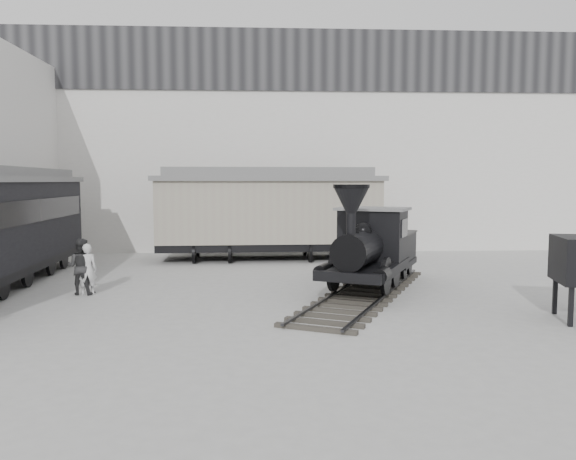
{
  "coord_description": "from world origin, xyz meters",
  "views": [
    {
      "loc": [
        -1.21,
        -14.3,
        3.57
      ],
      "look_at": [
        -0.29,
        3.62,
        2.0
      ],
      "focal_mm": 35.0,
      "sensor_mm": 36.0,
      "label": 1
    }
  ],
  "objects": [
    {
      "name": "locomotive",
      "position": [
        2.37,
        3.55,
        1.25
      ],
      "size": [
        5.97,
        9.55,
        3.38
      ],
      "rotation": [
        0.0,
        0.0,
        -0.44
      ],
      "color": "#2E2A26",
      "rests_on": "ground"
    },
    {
      "name": "visitor_b",
      "position": [
        -6.82,
        3.48,
        0.89
      ],
      "size": [
        0.93,
        0.77,
        1.78
      ],
      "primitive_type": "imported",
      "rotation": [
        0.0,
        0.0,
        3.03
      ],
      "color": "#2E2E2F",
      "rests_on": "ground"
    },
    {
      "name": "ground",
      "position": [
        0.0,
        0.0,
        0.0
      ],
      "size": [
        90.0,
        90.0,
        0.0
      ],
      "primitive_type": "plane",
      "color": "#9E9E9B"
    },
    {
      "name": "boxcar",
      "position": [
        -0.77,
        11.15,
        2.2
      ],
      "size": [
        10.32,
        3.49,
        4.19
      ],
      "rotation": [
        0.0,
        0.0,
        0.03
      ],
      "color": "black",
      "rests_on": "ground"
    },
    {
      "name": "north_wall",
      "position": [
        0.0,
        14.98,
        5.55
      ],
      "size": [
        34.0,
        2.51,
        11.0
      ],
      "color": "silver",
      "rests_on": "ground"
    },
    {
      "name": "visitor_a",
      "position": [
        -6.61,
        3.39,
        0.81
      ],
      "size": [
        0.68,
        0.54,
        1.62
      ],
      "primitive_type": "imported",
      "rotation": [
        0.0,
        0.0,
        3.42
      ],
      "color": "silver",
      "rests_on": "ground"
    }
  ]
}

